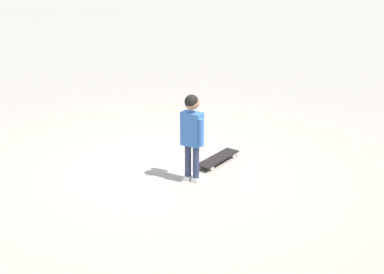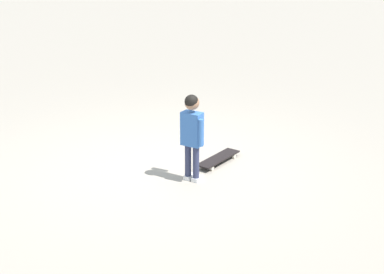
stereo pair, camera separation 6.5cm
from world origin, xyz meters
name	(u,v)px [view 1 (the left image)]	position (x,y,z in m)	size (l,w,h in m)	color
ground_plane	(162,168)	(0.00, 0.00, 0.00)	(50.00, 50.00, 0.00)	#9E9384
child_person	(192,128)	(0.19, -0.50, 0.66)	(0.27, 0.40, 1.06)	#2D3351
skateboard	(218,158)	(0.71, -0.12, 0.06)	(0.72, 0.55, 0.07)	black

